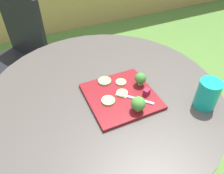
# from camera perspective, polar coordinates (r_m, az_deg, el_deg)

# --- Properties ---
(patio_table) EXTENTS (0.98, 0.98, 0.72)m
(patio_table) POSITION_cam_1_polar(r_m,az_deg,el_deg) (1.09, -1.91, -10.25)
(patio_table) COLOR #423D38
(patio_table) RESTS_ON ground_plane
(patio_chair) EXTENTS (0.60, 0.60, 0.90)m
(patio_chair) POSITION_cam_1_polar(r_m,az_deg,el_deg) (1.64, -23.80, 7.97)
(patio_chair) COLOR black
(patio_chair) RESTS_ON ground_plane
(salad_plate) EXTENTS (0.27, 0.27, 0.01)m
(salad_plate) POSITION_cam_1_polar(r_m,az_deg,el_deg) (0.88, 2.31, -2.38)
(salad_plate) COLOR maroon
(salad_plate) RESTS_ON patio_table
(drinking_glass) EXTENTS (0.08, 0.08, 0.12)m
(drinking_glass) POSITION_cam_1_polar(r_m,az_deg,el_deg) (0.89, 23.46, -2.04)
(drinking_glass) COLOR #149989
(drinking_glass) RESTS_ON patio_table
(fork) EXTENTS (0.12, 0.12, 0.00)m
(fork) POSITION_cam_1_polar(r_m,az_deg,el_deg) (0.87, 4.96, -2.70)
(fork) COLOR silver
(fork) RESTS_ON salad_plate
(broccoli_floret_0) EXTENTS (0.05, 0.05, 0.06)m
(broccoli_floret_0) POSITION_cam_1_polar(r_m,az_deg,el_deg) (0.91, 7.41, 2.19)
(broccoli_floret_0) COLOR #99B770
(broccoli_floret_0) RESTS_ON salad_plate
(broccoli_floret_1) EXTENTS (0.05, 0.05, 0.06)m
(broccoli_floret_1) POSITION_cam_1_polar(r_m,az_deg,el_deg) (0.80, 6.84, -4.36)
(broccoli_floret_1) COLOR #99B770
(broccoli_floret_1) RESTS_ON salad_plate
(cucumber_slice_0) EXTENTS (0.05, 0.05, 0.01)m
(cucumber_slice_0) POSITION_cam_1_polar(r_m,az_deg,el_deg) (0.93, 2.34, 1.29)
(cucumber_slice_0) COLOR #8EB766
(cucumber_slice_0) RESTS_ON salad_plate
(cucumber_slice_1) EXTENTS (0.05, 0.05, 0.01)m
(cucumber_slice_1) POSITION_cam_1_polar(r_m,az_deg,el_deg) (0.85, -0.99, -3.55)
(cucumber_slice_1) COLOR #8EB766
(cucumber_slice_1) RESTS_ON salad_plate
(cucumber_slice_2) EXTENTS (0.06, 0.06, 0.01)m
(cucumber_slice_2) POSITION_cam_1_polar(r_m,az_deg,el_deg) (0.94, -1.93, 1.57)
(cucumber_slice_2) COLOR #8EB766
(cucumber_slice_2) RESTS_ON salad_plate
(cucumber_slice_3) EXTENTS (0.05, 0.05, 0.01)m
(cucumber_slice_3) POSITION_cam_1_polar(r_m,az_deg,el_deg) (0.88, 2.66, -1.59)
(cucumber_slice_3) COLOR #8EB766
(cucumber_slice_3) RESTS_ON salad_plate
(beet_chunk_0) EXTENTS (0.03, 0.03, 0.03)m
(beet_chunk_0) POSITION_cam_1_polar(r_m,az_deg,el_deg) (0.88, 8.97, -1.30)
(beet_chunk_0) COLOR maroon
(beet_chunk_0) RESTS_ON salad_plate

